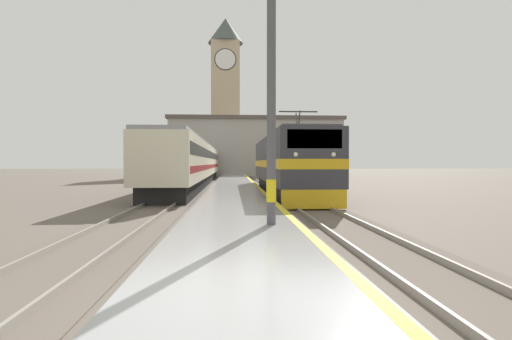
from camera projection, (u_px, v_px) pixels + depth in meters
The scene contains 9 objects.
ground_plane at pixel (234, 186), 35.33m from camera, with size 200.00×200.00×0.00m, color #60564C.
platform at pixel (235, 187), 30.34m from camera, with size 3.40×140.00×0.39m.
rail_track_near at pixel (277, 189), 30.54m from camera, with size 2.83×140.00×0.16m.
rail_track_far at pixel (187, 189), 30.12m from camera, with size 2.83×140.00×0.16m.
locomotive_train at pixel (287, 164), 25.05m from camera, with size 2.92×17.04×4.73m.
passenger_train at pixel (195, 163), 36.74m from camera, with size 2.92×37.85×3.73m.
catenary_mast at pixel (276, 87), 10.53m from camera, with size 2.71×0.26×7.23m.
clock_tower at pixel (226, 91), 70.44m from camera, with size 6.13×6.13×27.50m.
station_building at pixel (255, 147), 60.86m from camera, with size 25.71×9.15×8.77m.
Camera 1 is at (-0.22, -5.35, 2.03)m, focal length 28.00 mm.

